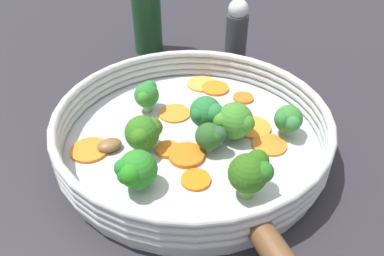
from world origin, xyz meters
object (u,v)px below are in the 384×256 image
(carrot_slice_1, at_px, (253,127))
(carrot_slice_8, at_px, (202,84))
(carrot_slice_0, at_px, (239,115))
(carrot_slice_3, at_px, (168,150))
(carrot_slice_5, at_px, (243,98))
(carrot_slice_10, at_px, (196,180))
(broccoli_floret_4, at_px, (207,113))
(broccoli_floret_6, at_px, (211,136))
(broccoli_floret_1, at_px, (135,170))
(broccoli_floret_0, at_px, (147,95))
(broccoli_floret_7, at_px, (251,172))
(carrot_slice_7, at_px, (215,88))
(carrot_slice_4, at_px, (175,113))
(carrot_slice_2, at_px, (90,150))
(broccoli_floret_5, at_px, (235,121))
(broccoli_floret_2, at_px, (288,120))
(mushroom_piece_0, at_px, (109,145))
(carrot_slice_9, at_px, (269,145))
(skillet, at_px, (192,142))
(salt_shaker, at_px, (237,33))
(broccoli_floret_3, at_px, (144,133))

(carrot_slice_1, relative_size, carrot_slice_8, 1.02)
(carrot_slice_0, relative_size, carrot_slice_3, 1.05)
(carrot_slice_5, distance_m, carrot_slice_10, 0.19)
(broccoli_floret_4, relative_size, broccoli_floret_6, 1.27)
(broccoli_floret_1, bearing_deg, broccoli_floret_0, 10.82)
(broccoli_floret_7, bearing_deg, carrot_slice_7, 16.58)
(carrot_slice_4, height_order, broccoli_floret_6, broccoli_floret_6)
(carrot_slice_0, relative_size, broccoli_floret_4, 0.64)
(carrot_slice_7, bearing_deg, carrot_slice_2, 142.01)
(carrot_slice_3, relative_size, broccoli_floret_7, 0.58)
(broccoli_floret_5, bearing_deg, carrot_slice_1, -42.80)
(broccoli_floret_1, height_order, broccoli_floret_2, broccoli_floret_1)
(carrot_slice_1, height_order, mushroom_piece_0, mushroom_piece_0)
(carrot_slice_7, bearing_deg, carrot_slice_3, 165.86)
(broccoli_floret_0, bearing_deg, carrot_slice_4, -94.73)
(carrot_slice_10, bearing_deg, broccoli_floret_7, -98.45)
(carrot_slice_10, xyz_separation_m, broccoli_floret_2, (0.10, -0.10, 0.02))
(broccoli_floret_5, bearing_deg, carrot_slice_8, 25.57)
(carrot_slice_1, distance_m, mushroom_piece_0, 0.19)
(broccoli_floret_4, bearing_deg, carrot_slice_1, -74.32)
(broccoli_floret_2, bearing_deg, broccoli_floret_1, 127.43)
(carrot_slice_8, height_order, broccoli_floret_6, broccoli_floret_6)
(carrot_slice_3, relative_size, broccoli_floret_5, 0.59)
(carrot_slice_9, bearing_deg, broccoli_floret_4, 79.17)
(broccoli_floret_1, relative_size, broccoli_floret_6, 1.22)
(skillet, bearing_deg, carrot_slice_2, 112.41)
(salt_shaker, bearing_deg, broccoli_floret_4, 175.42)
(carrot_slice_9, xyz_separation_m, carrot_slice_10, (-0.08, 0.08, 0.00))
(carrot_slice_2, distance_m, carrot_slice_9, 0.23)
(carrot_slice_5, height_order, carrot_slice_10, same)
(broccoli_floret_3, height_order, broccoli_floret_4, broccoli_floret_4)
(carrot_slice_1, bearing_deg, broccoli_floret_0, 83.35)
(carrot_slice_1, height_order, broccoli_floret_6, broccoli_floret_6)
(broccoli_floret_5, xyz_separation_m, mushroom_piece_0, (-0.05, 0.15, -0.02))
(carrot_slice_0, bearing_deg, broccoli_floret_1, 147.30)
(carrot_slice_8, bearing_deg, broccoli_floret_0, 141.99)
(carrot_slice_9, relative_size, broccoli_floret_7, 0.83)
(carrot_slice_4, bearing_deg, broccoli_floret_5, -114.98)
(skillet, bearing_deg, carrot_slice_0, -44.85)
(carrot_slice_4, bearing_deg, carrot_slice_7, -32.18)
(carrot_slice_2, height_order, broccoli_floret_6, broccoli_floret_6)
(carrot_slice_1, bearing_deg, carrot_slice_2, 112.65)
(carrot_slice_9, distance_m, broccoli_floret_3, 0.16)
(broccoli_floret_6, bearing_deg, broccoli_floret_0, 53.66)
(carrot_slice_9, bearing_deg, carrot_slice_5, 20.86)
(carrot_slice_4, height_order, carrot_slice_8, same)
(skillet, xyz_separation_m, carrot_slice_0, (0.06, -0.06, 0.01))
(carrot_slice_8, xyz_separation_m, salt_shaker, (0.12, -0.04, 0.04))
(carrot_slice_1, height_order, carrot_slice_2, same)
(broccoli_floret_0, height_order, broccoli_floret_4, broccoli_floret_4)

